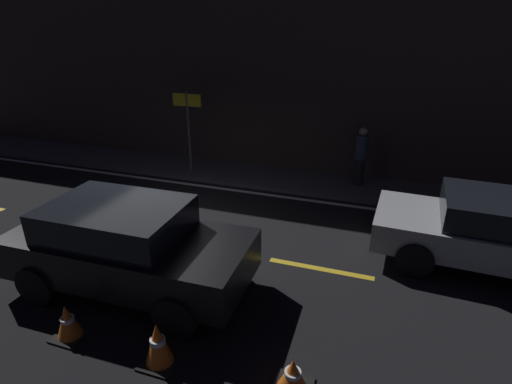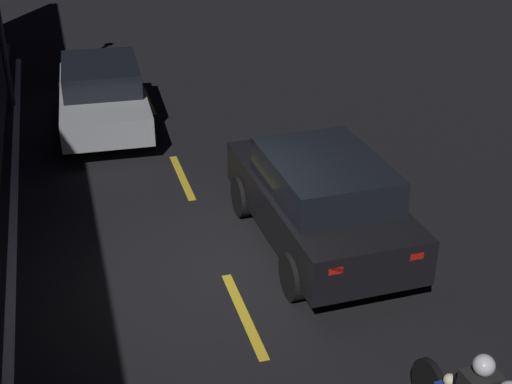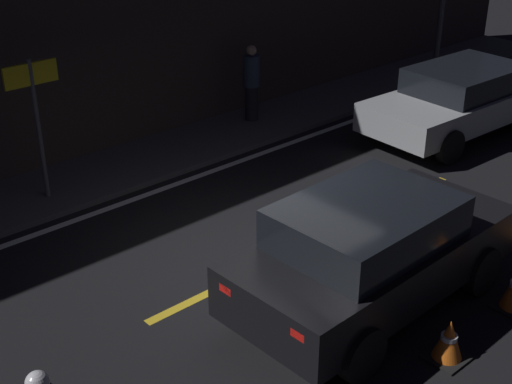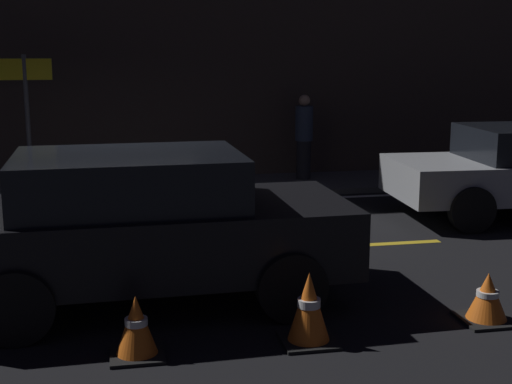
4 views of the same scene
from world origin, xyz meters
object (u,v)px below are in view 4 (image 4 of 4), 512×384
at_px(shop_sign, 26,97).
at_px(van_black, 145,224).
at_px(traffic_cone_near, 136,327).
at_px(pedestrian, 304,136).
at_px(traffic_cone_mid, 309,308).
at_px(traffic_cone_far, 487,298).

bearing_deg(shop_sign, van_black, -72.62).
relative_size(van_black, traffic_cone_near, 7.59).
height_order(van_black, pedestrian, pedestrian).
relative_size(traffic_cone_mid, shop_sign, 0.27).
bearing_deg(traffic_cone_far, pedestrian, 89.37).
relative_size(van_black, shop_sign, 1.73).
height_order(traffic_cone_far, pedestrian, pedestrian).
relative_size(traffic_cone_near, shop_sign, 0.23).
xyz_separation_m(traffic_cone_near, pedestrian, (3.44, 7.41, 0.67)).
bearing_deg(traffic_cone_mid, van_black, 135.35).
bearing_deg(shop_sign, pedestrian, 5.00).
xyz_separation_m(van_black, traffic_cone_mid, (1.38, -1.36, -0.52)).
height_order(traffic_cone_near, shop_sign, shop_sign).
bearing_deg(traffic_cone_near, van_black, 83.63).
bearing_deg(traffic_cone_mid, shop_sign, 114.21).
relative_size(traffic_cone_far, pedestrian, 0.31).
relative_size(van_black, traffic_cone_mid, 6.29).
bearing_deg(pedestrian, van_black, -118.56).
distance_m(van_black, pedestrian, 6.89).
bearing_deg(traffic_cone_far, traffic_cone_mid, -175.08).
distance_m(van_black, traffic_cone_mid, 2.00).
xyz_separation_m(traffic_cone_near, shop_sign, (-1.60, 6.97, 1.53)).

